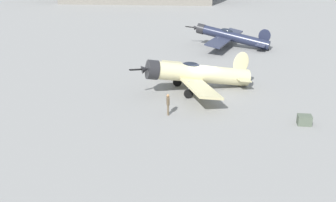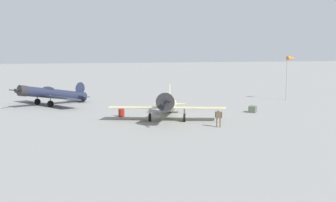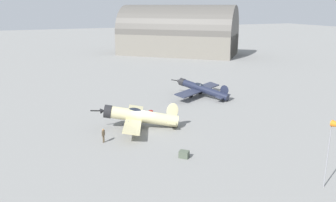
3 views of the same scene
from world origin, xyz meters
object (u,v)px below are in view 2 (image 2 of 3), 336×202
Objects in this scene: equipment_crate at (253,109)px; fuel_drum at (121,113)px; airplane_mid_apron at (52,94)px; ground_crew_mechanic at (219,116)px; windsock_mast at (291,60)px; airplane_foreground at (168,104)px.

equipment_crate is 14.56m from fuel_drum.
airplane_mid_apron is 8.87× the size of equipment_crate.
equipment_crate is at bearing -14.95° from ground_crew_mechanic.
windsock_mast reaches higher than equipment_crate.
airplane_foreground is 6.79× the size of ground_crew_mechanic.
fuel_drum is (14.46, -1.71, 0.04)m from equipment_crate.
equipment_crate is at bearing 38.43° from windsock_mast.
fuel_drum is (-6.63, 11.59, -1.02)m from airplane_mid_apron.
airplane_foreground is 6.11m from ground_crew_mechanic.
ground_crew_mechanic reaches higher than equipment_crate.
windsock_mast is at bearing 141.31° from airplane_mid_apron.
airplane_mid_apron is 24.95m from equipment_crate.
equipment_crate is (-21.09, 13.30, -1.07)m from airplane_mid_apron.
airplane_mid_apron is 1.78× the size of windsock_mast.
airplane_mid_apron is at bearing -60.23° from fuel_drum.
airplane_mid_apron is 13.43× the size of fuel_drum.
ground_crew_mechanic is at bearing 40.05° from windsock_mast.
airplane_foreground is 9.12× the size of equipment_crate.
fuel_drum is at bearing -106.81° from airplane_foreground.
airplane_mid_apron is at bearing -122.95° from airplane_foreground.
equipment_crate is at bearing 173.25° from fuel_drum.
airplane_foreground reaches higher than equipment_crate.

